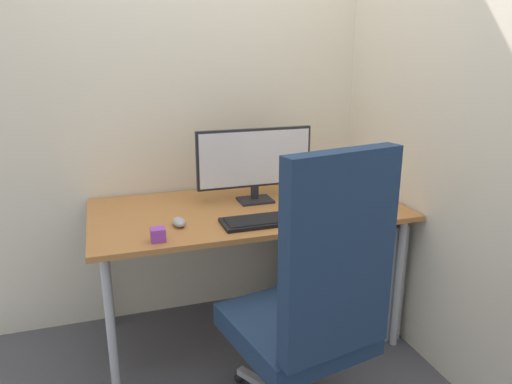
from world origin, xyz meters
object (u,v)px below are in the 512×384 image
notebook (356,191)px  monitor (255,160)px  filing_cabinet (340,269)px  pen_holder (297,178)px  office_chair (312,304)px  keyboard (271,220)px  mouse (179,222)px  desk_clamp_accessory (158,235)px

notebook → monitor: bearing=164.4°
filing_cabinet → pen_holder: bearing=114.1°
filing_cabinet → monitor: (-0.45, 0.12, 0.62)m
office_chair → keyboard: bearing=87.4°
filing_cabinet → pen_holder: (-0.14, 0.31, 0.45)m
monitor → mouse: bearing=-150.4°
keyboard → notebook: 0.65m
keyboard → pen_holder: bearing=56.1°
office_chair → keyboard: 0.54m
filing_cabinet → keyboard: bearing=-157.2°
office_chair → notebook: bearing=51.9°
office_chair → notebook: 1.01m
filing_cabinet → keyboard: (-0.48, -0.20, 0.41)m
keyboard → pen_holder: size_ratio=2.82×
office_chair → monitor: 0.91m
filing_cabinet → notebook: notebook is taller
monitor → pen_holder: bearing=30.6°
office_chair → mouse: bearing=123.3°
monitor → pen_holder: 0.40m
monitor → mouse: 0.54m
mouse → pen_holder: (0.75, 0.44, 0.03)m
filing_cabinet → pen_holder: pen_holder is taller
monitor → office_chair: bearing=-93.5°
pen_holder → notebook: size_ratio=0.87×
office_chair → notebook: size_ratio=6.37×
monitor → pen_holder: (0.32, 0.19, -0.16)m
keyboard → desk_clamp_accessory: size_ratio=7.73×
desk_clamp_accessory → monitor: bearing=35.9°
mouse → pen_holder: 0.87m
keyboard → filing_cabinet: bearing=22.8°
monitor → keyboard: 0.38m
pen_holder → notebook: bearing=-43.4°
pen_holder → keyboard: bearing=-123.9°
notebook → office_chair: bearing=-138.6°
office_chair → notebook: office_chair is taller
office_chair → filing_cabinet: (0.50, 0.72, -0.26)m
filing_cabinet → mouse: bearing=-171.9°
keyboard → mouse: 0.42m
monitor → desk_clamp_accessory: (-0.55, -0.40, -0.19)m
desk_clamp_accessory → pen_holder: bearing=34.0°
filing_cabinet → notebook: bearing=32.1°
filing_cabinet → desk_clamp_accessory: bearing=-164.7°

